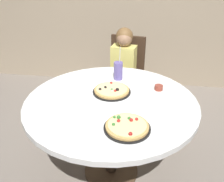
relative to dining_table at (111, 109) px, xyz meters
The scene contains 8 objects.
ground_plane 0.66m from the dining_table, ahead, with size 8.00×8.00×0.00m, color slate.
dining_table is the anchor object (origin of this frame).
chair_wooden 1.03m from the dining_table, 89.20° to the left, with size 0.46×0.46×0.95m.
diner_child 0.86m from the dining_table, 90.80° to the left, with size 0.31×0.43×1.08m.
pizza_veggie 0.39m from the dining_table, 65.88° to the right, with size 0.30×0.30×0.05m.
pizza_cheese 0.16m from the dining_table, 96.08° to the left, with size 0.31×0.31×0.05m.
soda_cup 0.42m from the dining_table, 89.04° to the left, with size 0.08×0.08×0.31m.
sauce_bowl 0.44m from the dining_table, 31.50° to the left, with size 0.07×0.07×0.04m, color brown.
Camera 1 is at (0.25, -1.59, 1.68)m, focal length 38.91 mm.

